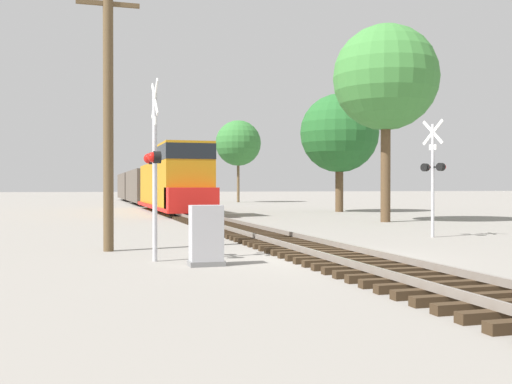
# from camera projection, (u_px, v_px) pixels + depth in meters

# --- Properties ---
(ground_plane) EXTENTS (400.00, 400.00, 0.00)m
(ground_plane) POSITION_uv_depth(u_px,v_px,m) (329.00, 258.00, 15.72)
(ground_plane) COLOR gray
(rail_track_bed) EXTENTS (2.60, 160.00, 0.31)m
(rail_track_bed) POSITION_uv_depth(u_px,v_px,m) (329.00, 253.00, 15.72)
(rail_track_bed) COLOR #382819
(rail_track_bed) RESTS_ON ground
(freight_train) EXTENTS (3.07, 53.84, 4.64)m
(freight_train) POSITION_uv_depth(u_px,v_px,m) (148.00, 186.00, 59.22)
(freight_train) COLOR #B77A14
(freight_train) RESTS_ON ground
(crossing_signal_near) EXTENTS (0.35, 1.01, 4.54)m
(crossing_signal_near) POSITION_uv_depth(u_px,v_px,m) (154.00, 161.00, 14.99)
(crossing_signal_near) COLOR #B7B7BC
(crossing_signal_near) RESTS_ON ground
(crossing_signal_far) EXTENTS (0.60, 1.00, 4.36)m
(crossing_signal_far) POSITION_uv_depth(u_px,v_px,m) (433.00, 171.00, 22.17)
(crossing_signal_far) COLOR #B7B7BC
(crossing_signal_far) RESTS_ON ground
(relay_cabinet) EXTENTS (0.84, 0.55, 1.44)m
(relay_cabinet) POSITION_uv_depth(u_px,v_px,m) (206.00, 236.00, 14.20)
(relay_cabinet) COLOR slate
(relay_cabinet) RESTS_ON ground
(utility_pole) EXTENTS (1.80, 0.30, 7.78)m
(utility_pole) POSITION_uv_depth(u_px,v_px,m) (108.00, 113.00, 17.35)
(utility_pole) COLOR brown
(utility_pole) RESTS_ON ground
(tree_far_right) EXTENTS (5.58, 5.58, 10.45)m
(tree_far_right) POSITION_uv_depth(u_px,v_px,m) (386.00, 78.00, 31.65)
(tree_far_right) COLOR brown
(tree_far_right) RESTS_ON ground
(tree_mid_background) EXTENTS (5.83, 5.83, 8.76)m
(tree_mid_background) POSITION_uv_depth(u_px,v_px,m) (339.00, 133.00, 44.36)
(tree_mid_background) COLOR brown
(tree_mid_background) RESTS_ON ground
(tree_deep_background) EXTENTS (5.44, 5.44, 9.81)m
(tree_deep_background) POSITION_uv_depth(u_px,v_px,m) (238.00, 143.00, 71.56)
(tree_deep_background) COLOR brown
(tree_deep_background) RESTS_ON ground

